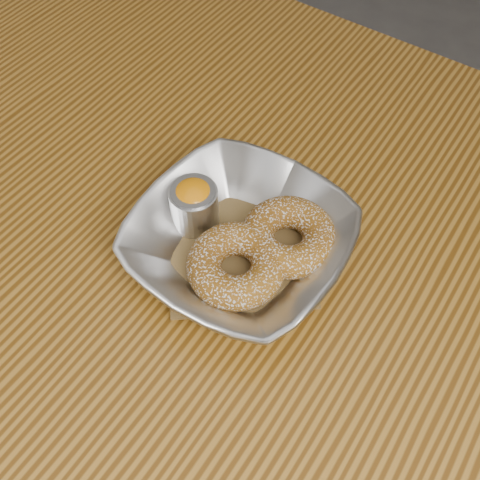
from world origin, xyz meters
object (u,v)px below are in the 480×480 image
Objects in this scene: donut_back at (288,236)px; donut_front at (236,265)px; table at (275,296)px; serving_bowl at (240,242)px; ramekin at (194,204)px.

donut_back is 0.06m from donut_front.
serving_bowl is (-0.03, -0.03, 0.13)m from table.
serving_bowl is 2.21× the size of donut_back.
table is 0.13m from serving_bowl.
table is at bearing 44.47° from serving_bowl.
donut_front is 0.08m from ramekin.
ramekin is (-0.10, -0.03, 0.01)m from donut_back.
donut_front is at bearing -112.68° from donut_back.
serving_bowl is at bearing 116.62° from donut_front.
ramekin reaches higher than donut_front.
serving_bowl is at bearing -135.53° from table.
donut_front is at bearing -63.38° from serving_bowl.
serving_bowl reaches higher than donut_back.
donut_front is at bearing -23.11° from ramekin.
donut_back reaches higher than table.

